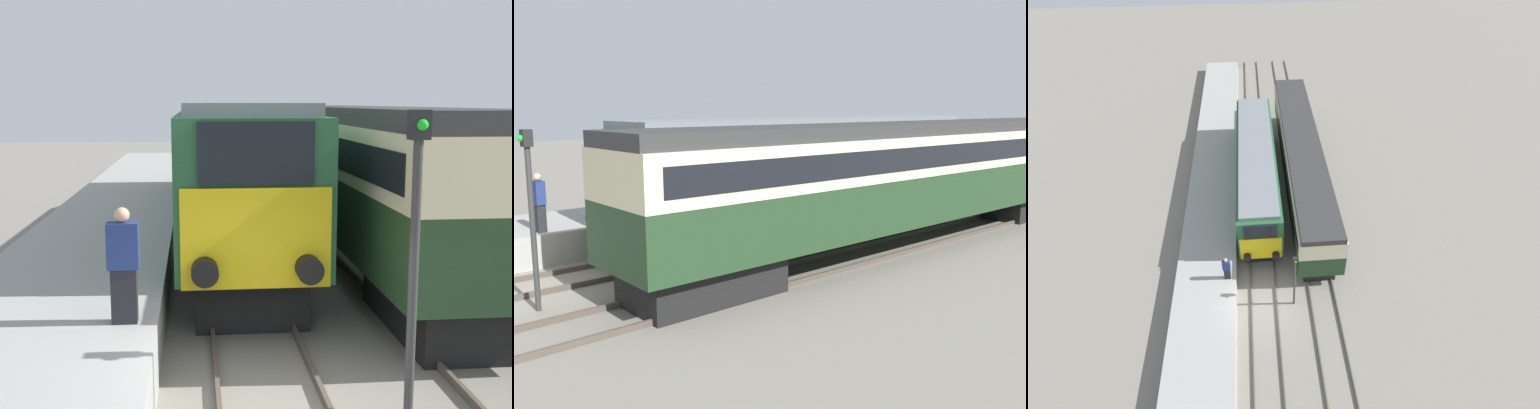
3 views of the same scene
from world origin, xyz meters
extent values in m
cube|color=gray|center=(-3.30, 8.00, 0.47)|extent=(3.50, 50.00, 0.94)
cube|color=#4C4238|center=(-0.72, 5.00, 0.07)|extent=(0.07, 60.00, 0.14)
cube|color=#4C4238|center=(0.72, 5.00, 0.07)|extent=(0.07, 60.00, 0.14)
cube|color=#4C4238|center=(2.68, 5.00, 0.07)|extent=(0.07, 60.00, 0.14)
cube|color=#4C4238|center=(4.12, 5.00, 0.07)|extent=(0.07, 60.00, 0.14)
cube|color=black|center=(0.00, 5.40, 0.50)|extent=(2.03, 4.00, 1.00)
cube|color=black|center=(0.00, 15.35, 0.50)|extent=(2.03, 4.00, 1.00)
cube|color=#235633|center=(0.00, 10.37, 2.40)|extent=(2.70, 14.95, 2.79)
cube|color=yellow|center=(0.00, 2.86, 1.84)|extent=(2.48, 0.10, 1.68)
cube|color=black|center=(0.00, 2.86, 3.24)|extent=(1.89, 0.10, 1.01)
cube|color=slate|center=(0.00, 10.37, 3.91)|extent=(2.38, 14.35, 0.24)
cylinder|color=black|center=(-0.85, 2.65, 1.35)|extent=(0.44, 0.35, 0.44)
cylinder|color=black|center=(0.85, 2.65, 1.35)|extent=(0.44, 0.35, 0.44)
cube|color=black|center=(3.40, 3.38, 0.47)|extent=(1.89, 3.60, 0.95)
cube|color=black|center=(3.40, 18.93, 0.47)|extent=(1.89, 3.60, 0.95)
cube|color=#1E381E|center=(3.40, 11.15, 1.68)|extent=(2.70, 19.95, 1.47)
cube|color=beige|center=(3.40, 11.15, 3.00)|extent=(2.71, 19.95, 1.15)
cube|color=black|center=(3.40, 11.15, 3.00)|extent=(2.75, 19.15, 0.63)
cube|color=#2D2D2D|center=(3.40, 11.15, 3.75)|extent=(2.48, 19.95, 0.36)
cube|color=black|center=(-2.01, 1.56, 1.33)|extent=(0.36, 0.24, 0.79)
cube|color=navy|center=(-2.01, 1.56, 2.06)|extent=(0.44, 0.26, 0.66)
sphere|color=tan|center=(-2.01, 1.56, 2.49)|extent=(0.21, 0.21, 0.21)
cylinder|color=#333333|center=(1.70, 0.14, 1.80)|extent=(0.12, 0.12, 3.60)
cube|color=black|center=(1.70, 0.14, 3.78)|extent=(0.24, 0.20, 0.36)
sphere|color=green|center=(1.70, 0.03, 3.78)|extent=(0.14, 0.14, 0.14)
camera|label=1|loc=(-1.01, -7.37, 4.04)|focal=45.00mm
camera|label=2|loc=(14.07, -3.86, 4.44)|focal=40.00mm
camera|label=3|loc=(0.01, -13.07, 19.51)|focal=28.00mm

